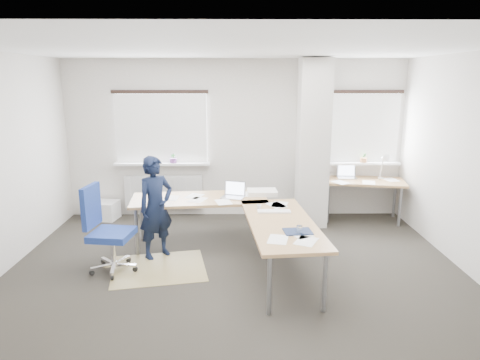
{
  "coord_description": "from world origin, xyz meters",
  "views": [
    {
      "loc": [
        0.0,
        -5.11,
        2.47
      ],
      "look_at": [
        0.07,
        0.9,
        1.03
      ],
      "focal_mm": 32.0,
      "sensor_mm": 36.0,
      "label": 1
    }
  ],
  "objects_px": {
    "desk_main": "(240,211)",
    "desk_side": "(363,182)",
    "person": "(156,207)",
    "task_chair": "(110,248)"
  },
  "relations": [
    {
      "from": "desk_main",
      "to": "desk_side",
      "type": "height_order",
      "value": "desk_side"
    },
    {
      "from": "desk_side",
      "to": "person",
      "type": "distance_m",
      "value": 3.7
    },
    {
      "from": "desk_main",
      "to": "person",
      "type": "relative_size",
      "value": 1.83
    },
    {
      "from": "task_chair",
      "to": "person",
      "type": "height_order",
      "value": "person"
    },
    {
      "from": "desk_main",
      "to": "task_chair",
      "type": "relative_size",
      "value": 2.29
    },
    {
      "from": "desk_side",
      "to": "desk_main",
      "type": "bearing_deg",
      "value": -133.02
    },
    {
      "from": "person",
      "to": "task_chair",
      "type": "bearing_deg",
      "value": -179.68
    },
    {
      "from": "desk_main",
      "to": "desk_side",
      "type": "distance_m",
      "value": 2.74
    },
    {
      "from": "desk_side",
      "to": "task_chair",
      "type": "relative_size",
      "value": 1.3
    },
    {
      "from": "desk_side",
      "to": "task_chair",
      "type": "height_order",
      "value": "desk_side"
    }
  ]
}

